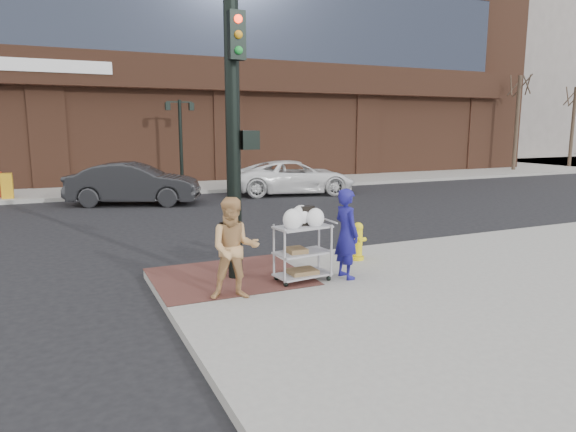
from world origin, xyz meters
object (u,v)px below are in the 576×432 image
lamp_post (181,133)px  pedestrian_tan (234,249)px  minivan_white (294,177)px  utility_cart (303,247)px  traffic_signal_pole (235,133)px  woman_blue (346,234)px  fire_hydrant (358,241)px  sedan_dark (134,184)px

lamp_post → pedestrian_tan: lamp_post is taller
minivan_white → utility_cart: 13.42m
lamp_post → minivan_white: lamp_post is taller
pedestrian_tan → minivan_white: 14.45m
traffic_signal_pole → pedestrian_tan: traffic_signal_pole is taller
traffic_signal_pole → woman_blue: 2.74m
traffic_signal_pole → utility_cart: traffic_signal_pole is taller
woman_blue → utility_cart: 0.87m
minivan_white → fire_hydrant: 11.97m
traffic_signal_pole → utility_cart: size_ratio=3.62×
traffic_signal_pole → fire_hydrant: size_ratio=6.22×
pedestrian_tan → sedan_dark: bearing=104.7°
fire_hydrant → traffic_signal_pole: bearing=-175.8°
lamp_post → sedan_dark: 5.18m
minivan_white → utility_cart: size_ratio=3.84×
minivan_white → utility_cart: utility_cart is taller
woman_blue → minivan_white: bearing=-23.9°
traffic_signal_pole → woman_blue: (1.86, -0.82, -1.84)m
pedestrian_tan → sedan_dark: 12.33m
woman_blue → fire_hydrant: (0.90, 1.02, -0.43)m
lamp_post → pedestrian_tan: bearing=-100.0°
woman_blue → sedan_dark: woman_blue is taller
pedestrian_tan → utility_cart: bearing=31.7°
pedestrian_tan → sedan_dark: (0.13, 12.32, -0.19)m
traffic_signal_pole → minivan_white: size_ratio=0.94×
sedan_dark → utility_cart: (1.30, -11.90, -0.02)m
utility_cart → fire_hydrant: size_ratio=1.72×
traffic_signal_pole → minivan_white: traffic_signal_pole is taller
traffic_signal_pole → pedestrian_tan: 2.18m
woman_blue → fire_hydrant: bearing=-44.3°
lamp_post → sedan_dark: bearing=-124.5°
pedestrian_tan → utility_cart: size_ratio=1.22×
woman_blue → lamp_post: bearing=-5.1°
traffic_signal_pole → lamp_post: bearing=80.8°
lamp_post → sedan_dark: (-2.75, -4.00, -1.82)m
lamp_post → minivan_white: (4.13, -3.69, -1.88)m
utility_cart → fire_hydrant: (1.73, 0.87, -0.22)m
minivan_white → pedestrian_tan: bearing=163.1°
traffic_signal_pole → sedan_dark: size_ratio=1.03×
sedan_dark → lamp_post: bearing=-13.1°
minivan_white → lamp_post: bearing=60.4°
woman_blue → sedan_dark: bearing=7.2°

